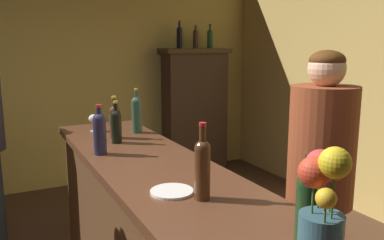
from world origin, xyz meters
The scene contains 15 objects.
wall_back centered at (0.00, 3.06, 1.40)m, with size 5.94×0.12×2.80m, color #D3B357.
display_cabinet centered at (2.03, 2.79, 0.87)m, with size 0.91×0.36×1.66m.
wine_bottle_pinot centered at (0.51, -0.92, 1.18)m, with size 0.07×0.07×0.32m.
wine_bottle_malbec centered at (0.41, -0.40, 1.18)m, with size 0.07×0.07×0.34m.
wine_bottle_syrah centered at (0.20, 0.53, 1.18)m, with size 0.08×0.08×0.31m.
wine_bottle_merlot centered at (0.61, 1.02, 1.19)m, with size 0.08×0.08×0.34m.
wine_bottle_chardonnay centered at (0.37, 0.77, 1.16)m, with size 0.07×0.07×0.29m.
wine_bottle_riesling centered at (0.40, 0.92, 1.17)m, with size 0.08×0.08×0.31m.
wine_glass_front centered at (0.32, 1.22, 1.13)m, with size 0.08×0.08×0.13m.
flower_arrangement centered at (0.41, -1.09, 1.23)m, with size 0.13×0.16×0.40m.
cheese_plate centered at (0.32, -0.27, 1.04)m, with size 0.20×0.20×0.01m, color white.
display_bottle_left centered at (1.80, 2.79, 1.81)m, with size 0.07×0.07×0.35m.
display_bottle_midleft centered at (2.04, 2.79, 1.79)m, with size 0.06×0.06×0.29m.
display_bottle_center centered at (2.25, 2.79, 1.80)m, with size 0.08×0.08×0.31m.
bartender centered at (1.19, -0.31, 0.92)m, with size 0.36×0.36×1.67m.
Camera 1 is at (-0.37, -1.83, 1.69)m, focal length 36.95 mm.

